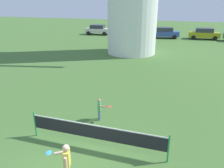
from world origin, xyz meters
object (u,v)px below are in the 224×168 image
tennis_net (96,132)px  parked_car_cream (98,30)px  parked_car_mustard (204,33)px  parked_car_red (130,31)px  player_near (66,162)px  player_far (100,108)px  parked_car_blue (164,33)px

tennis_net → parked_car_cream: 30.21m
parked_car_mustard → parked_car_red: bearing=-176.4°
tennis_net → player_near: (-0.18, -1.89, 0.10)m
tennis_net → player_far: bearing=106.5°
parked_car_blue → parked_car_mustard: bearing=7.3°
parked_car_cream → parked_car_mustard: (16.32, 0.37, 0.00)m
tennis_net → parked_car_mustard: (5.46, 28.56, 0.12)m
player_far → parked_car_red: size_ratio=0.23×
player_near → parked_car_cream: 31.92m
player_far → parked_car_cream: (-10.24, 26.12, 0.20)m
player_far → parked_car_blue: size_ratio=0.24×
player_far → parked_car_red: bearing=100.5°
player_far → parked_car_red: (-4.76, 25.81, 0.21)m
player_far → parked_car_blue: 25.79m
parked_car_mustard → player_far: bearing=-102.9°
tennis_net → parked_car_red: size_ratio=1.19×
tennis_net → player_near: size_ratio=3.89×
parked_car_blue → parked_car_cream: bearing=178.2°
tennis_net → parked_car_red: parked_car_red is taller
player_near → parked_car_mustard: size_ratio=0.33×
tennis_net → parked_car_blue: 27.85m
parked_car_red → player_far: bearing=-79.5°
parked_car_cream → parked_car_red: size_ratio=0.90×
player_near → parked_car_red: 30.22m
tennis_net → parked_car_mustard: parked_car_mustard is taller
player_far → parked_car_cream: size_ratio=0.26×
player_far → parked_car_blue: (0.52, 25.78, 0.21)m
tennis_net → parked_car_mustard: 29.08m
tennis_net → parked_car_red: (-5.38, 27.87, 0.12)m
parked_car_mustard → tennis_net: bearing=-100.8°
parked_car_cream → parked_car_red: same height
player_near → parked_car_blue: bearing=89.8°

